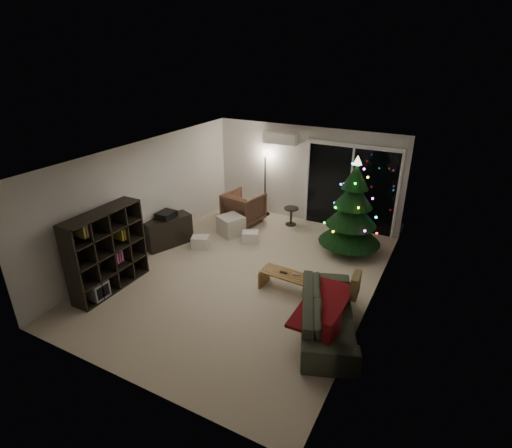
{
  "coord_description": "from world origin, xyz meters",
  "views": [
    {
      "loc": [
        3.5,
        -6.14,
        4.34
      ],
      "look_at": [
        0.1,
        0.3,
        1.05
      ],
      "focal_mm": 28.0,
      "sensor_mm": 36.0,
      "label": 1
    }
  ],
  "objects_px": {
    "coffee_table": "(290,283)",
    "christmas_tree": "(353,206)",
    "armchair": "(244,208)",
    "bookshelf": "(99,249)",
    "sofa": "(328,314)",
    "media_cabinet": "(168,231)"
  },
  "relations": [
    {
      "from": "coffee_table",
      "to": "christmas_tree",
      "type": "height_order",
      "value": "christmas_tree"
    },
    {
      "from": "armchair",
      "to": "christmas_tree",
      "type": "xyz_separation_m",
      "value": [
        2.92,
        -0.32,
        0.7
      ]
    },
    {
      "from": "bookshelf",
      "to": "sofa",
      "type": "bearing_deg",
      "value": 15.0
    },
    {
      "from": "armchair",
      "to": "coffee_table",
      "type": "height_order",
      "value": "armchair"
    },
    {
      "from": "armchair",
      "to": "sofa",
      "type": "distance_m",
      "value": 4.64
    },
    {
      "from": "bookshelf",
      "to": "sofa",
      "type": "distance_m",
      "value": 4.39
    },
    {
      "from": "coffee_table",
      "to": "bookshelf",
      "type": "bearing_deg",
      "value": -152.58
    },
    {
      "from": "armchair",
      "to": "sofa",
      "type": "relative_size",
      "value": 0.42
    },
    {
      "from": "bookshelf",
      "to": "media_cabinet",
      "type": "distance_m",
      "value": 2.0
    },
    {
      "from": "sofa",
      "to": "coffee_table",
      "type": "bearing_deg",
      "value": 32.33
    },
    {
      "from": "armchair",
      "to": "christmas_tree",
      "type": "distance_m",
      "value": 3.02
    },
    {
      "from": "sofa",
      "to": "coffee_table",
      "type": "xyz_separation_m",
      "value": [
        -0.98,
        0.74,
        -0.13
      ]
    },
    {
      "from": "coffee_table",
      "to": "christmas_tree",
      "type": "distance_m",
      "value": 2.38
    },
    {
      "from": "coffee_table",
      "to": "christmas_tree",
      "type": "bearing_deg",
      "value": 79.56
    },
    {
      "from": "bookshelf",
      "to": "armchair",
      "type": "bearing_deg",
      "value": 82.02
    },
    {
      "from": "armchair",
      "to": "sofa",
      "type": "height_order",
      "value": "armchair"
    },
    {
      "from": "bookshelf",
      "to": "armchair",
      "type": "height_order",
      "value": "bookshelf"
    },
    {
      "from": "armchair",
      "to": "sofa",
      "type": "xyz_separation_m",
      "value": [
        3.38,
        -3.18,
        -0.1
      ]
    },
    {
      "from": "coffee_table",
      "to": "sofa",
      "type": "bearing_deg",
      "value": -33.54
    },
    {
      "from": "armchair",
      "to": "christmas_tree",
      "type": "bearing_deg",
      "value": -177.57
    },
    {
      "from": "media_cabinet",
      "to": "sofa",
      "type": "xyz_separation_m",
      "value": [
        4.3,
        -1.21,
        -0.03
      ]
    },
    {
      "from": "bookshelf",
      "to": "sofa",
      "type": "xyz_separation_m",
      "value": [
        4.3,
        0.74,
        -0.49
      ]
    }
  ]
}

